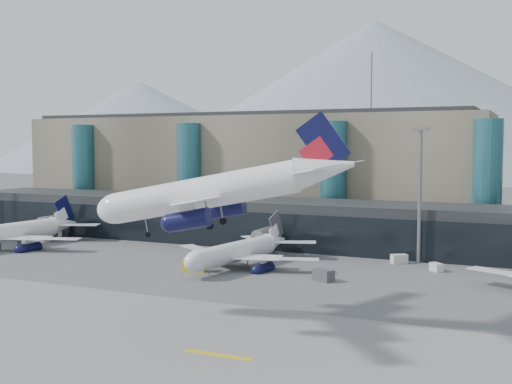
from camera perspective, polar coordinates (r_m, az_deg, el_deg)
ground at (r=92.88m, az=-10.17°, el=-9.80°), size 900.00×900.00×0.00m
runway_strip at (r=81.37m, az=-16.26°, el=-11.92°), size 400.00×40.00×0.04m
runway_markings at (r=81.37m, az=-16.26°, el=-11.90°), size 128.00×1.00×0.02m
concourse at (r=142.63m, az=2.98°, el=-2.78°), size 170.00×27.00×10.00m
terminal_main at (r=181.17m, az=-0.69°, el=2.05°), size 130.00×30.00×31.00m
teal_towers at (r=162.55m, az=0.14°, el=1.29°), size 116.40×19.40×46.00m
mountain_ridge at (r=456.26m, az=19.84°, el=6.95°), size 910.00×400.00×110.00m
lightmast_mid at (r=124.36m, az=14.36°, el=0.43°), size 3.00×1.20×25.60m
hero_jet at (r=79.74m, az=-2.47°, el=0.94°), size 35.74×35.74×11.61m
jet_parked_left at (r=150.67m, az=-20.20°, el=-2.86°), size 36.36×36.19×11.78m
jet_parked_mid at (r=119.21m, az=-1.00°, el=-4.67°), size 32.04×32.26×10.44m
veh_a at (r=147.70m, az=-20.91°, el=-4.37°), size 4.01×3.10×1.99m
veh_b at (r=130.64m, az=-1.22°, el=-5.32°), size 2.20×2.77×1.39m
veh_c at (r=106.93m, az=6.02°, el=-7.35°), size 3.93×3.23×1.93m
veh_d at (r=124.62m, az=12.61°, el=-5.82°), size 3.35×3.06×1.70m
veh_f at (r=157.36m, az=-17.77°, el=-3.80°), size 2.66×3.70×1.86m
veh_g at (r=118.71m, az=15.74°, el=-6.45°), size 2.74×2.81×1.45m
veh_h at (r=114.75m, az=-5.48°, el=-6.47°), size 4.36×2.88×2.22m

